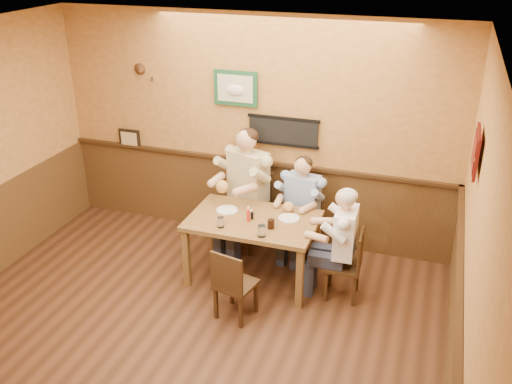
% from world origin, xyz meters
% --- Properties ---
extents(room, '(5.02, 5.03, 2.81)m').
position_xyz_m(room, '(0.13, 0.17, 1.69)').
color(room, '#371E10').
rests_on(room, ground).
extents(dining_table, '(1.40, 0.90, 0.75)m').
position_xyz_m(dining_table, '(0.34, 1.50, 0.66)').
color(dining_table, brown).
rests_on(dining_table, ground).
extents(chair_back_left, '(0.57, 0.57, 0.97)m').
position_xyz_m(chair_back_left, '(0.05, 2.18, 0.48)').
color(chair_back_left, '#3D2713').
rests_on(chair_back_left, ground).
extents(chair_back_right, '(0.43, 0.43, 0.80)m').
position_xyz_m(chair_back_right, '(0.73, 2.18, 0.40)').
color(chair_back_right, '#3D2713').
rests_on(chair_back_right, ground).
extents(chair_right_end, '(0.38, 0.38, 0.80)m').
position_xyz_m(chair_right_end, '(1.37, 1.46, 0.40)').
color(chair_right_end, '#3D2713').
rests_on(chair_right_end, ground).
extents(chair_near_side, '(0.43, 0.43, 0.79)m').
position_xyz_m(chair_near_side, '(0.41, 0.77, 0.40)').
color(chair_near_side, '#3D2713').
rests_on(chair_near_side, ground).
extents(diner_tan_shirt, '(0.82, 0.82, 1.38)m').
position_xyz_m(diner_tan_shirt, '(0.05, 2.18, 0.69)').
color(diner_tan_shirt, beige).
rests_on(diner_tan_shirt, ground).
extents(diner_blue_polo, '(0.61, 0.61, 1.15)m').
position_xyz_m(diner_blue_polo, '(0.73, 2.18, 0.57)').
color(diner_blue_polo, '#8CA4D2').
rests_on(diner_blue_polo, ground).
extents(diner_white_elder, '(0.55, 0.55, 1.14)m').
position_xyz_m(diner_white_elder, '(1.37, 1.46, 0.57)').
color(diner_white_elder, white).
rests_on(diner_white_elder, ground).
extents(water_glass_left, '(0.10, 0.10, 0.11)m').
position_xyz_m(water_glass_left, '(0.08, 1.21, 0.81)').
color(water_glass_left, silver).
rests_on(water_glass_left, dining_table).
extents(water_glass_mid, '(0.09, 0.09, 0.13)m').
position_xyz_m(water_glass_mid, '(0.56, 1.15, 0.81)').
color(water_glass_mid, white).
rests_on(water_glass_mid, dining_table).
extents(cola_tumbler, '(0.09, 0.09, 0.10)m').
position_xyz_m(cola_tumbler, '(0.59, 1.35, 0.80)').
color(cola_tumbler, black).
rests_on(cola_tumbler, dining_table).
extents(hot_sauce_bottle, '(0.04, 0.04, 0.16)m').
position_xyz_m(hot_sauce_bottle, '(0.32, 1.42, 0.83)').
color(hot_sauce_bottle, red).
rests_on(hot_sauce_bottle, dining_table).
extents(salt_shaker, '(0.03, 0.03, 0.08)m').
position_xyz_m(salt_shaker, '(0.31, 1.53, 0.79)').
color(salt_shaker, silver).
rests_on(salt_shaker, dining_table).
extents(pepper_shaker, '(0.04, 0.04, 0.08)m').
position_xyz_m(pepper_shaker, '(0.34, 1.49, 0.79)').
color(pepper_shaker, black).
rests_on(pepper_shaker, dining_table).
extents(plate_far_left, '(0.27, 0.27, 0.02)m').
position_xyz_m(plate_far_left, '(0.01, 1.59, 0.76)').
color(plate_far_left, white).
rests_on(plate_far_left, dining_table).
extents(plate_far_right, '(0.24, 0.24, 0.02)m').
position_xyz_m(plate_far_right, '(0.72, 1.62, 0.76)').
color(plate_far_right, silver).
rests_on(plate_far_right, dining_table).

